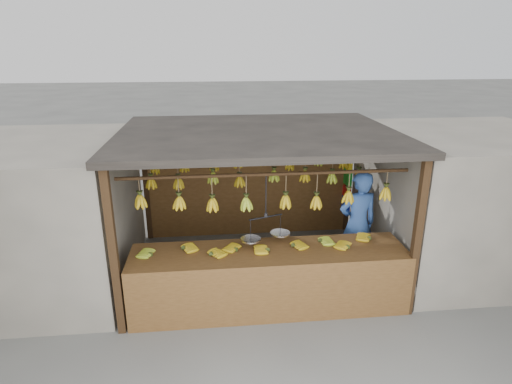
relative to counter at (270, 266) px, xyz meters
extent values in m
plane|color=#5B5B57|center=(-0.04, 1.23, -0.72)|extent=(80.00, 80.00, 0.00)
cube|color=black|center=(-2.04, -0.27, 0.43)|extent=(0.10, 0.10, 2.30)
cube|color=black|center=(1.96, -0.27, 0.43)|extent=(0.10, 0.10, 2.30)
cube|color=black|center=(-2.04, 2.73, 0.43)|extent=(0.10, 0.10, 2.30)
cube|color=black|center=(1.96, 2.73, 0.43)|extent=(0.10, 0.10, 2.30)
cube|color=black|center=(-0.04, 1.23, 1.63)|extent=(4.30, 3.30, 0.10)
cylinder|color=black|center=(-0.04, 0.23, 1.28)|extent=(4.00, 0.05, 0.05)
cylinder|color=black|center=(-0.04, 1.23, 1.28)|extent=(4.00, 0.05, 0.05)
cylinder|color=black|center=(-0.04, 2.23, 1.28)|extent=(4.00, 0.05, 0.05)
cube|color=brown|center=(-0.04, 2.73, 0.18)|extent=(4.00, 0.06, 1.80)
cube|color=slate|center=(-3.64, 1.23, 0.43)|extent=(3.00, 3.00, 2.30)
cube|color=slate|center=(3.56, 1.23, 0.43)|extent=(3.00, 3.00, 2.30)
cube|color=brown|center=(0.00, 0.13, 0.14)|extent=(3.92, 0.87, 0.08)
cube|color=brown|center=(0.00, -0.30, -0.27)|extent=(3.92, 0.04, 0.90)
cube|color=black|center=(-1.86, -0.25, -0.31)|extent=(0.07, 0.07, 0.82)
cube|color=black|center=(1.86, -0.25, -0.31)|extent=(0.07, 0.07, 0.82)
cube|color=black|center=(-1.86, 0.52, -0.31)|extent=(0.07, 0.07, 0.82)
cube|color=black|center=(1.86, 0.52, -0.31)|extent=(0.07, 0.07, 0.82)
ellipsoid|color=#92A523|center=(-1.64, 0.15, 0.21)|extent=(0.28, 0.25, 0.06)
ellipsoid|color=#AD8A12|center=(-1.20, 0.25, 0.21)|extent=(0.29, 0.26, 0.06)
ellipsoid|color=#AD8A12|center=(-0.80, 0.02, 0.21)|extent=(0.30, 0.29, 0.06)
ellipsoid|color=#AD8A12|center=(-0.45, 0.16, 0.21)|extent=(0.30, 0.29, 0.06)
ellipsoid|color=#AD8A12|center=(-0.03, 0.11, 0.21)|extent=(0.24, 0.19, 0.06)
ellipsoid|color=#AD8A12|center=(0.37, 0.17, 0.21)|extent=(0.29, 0.26, 0.06)
ellipsoid|color=#92A523|center=(0.78, 0.28, 0.21)|extent=(0.26, 0.21, 0.06)
ellipsoid|color=#AD8A12|center=(1.14, 0.08, 0.21)|extent=(0.30, 0.29, 0.06)
ellipsoid|color=#AD8A12|center=(1.54, 0.33, 0.21)|extent=(0.29, 0.27, 0.06)
ellipsoid|color=#AD8A12|center=(-1.74, 0.25, 0.95)|extent=(0.16, 0.16, 0.28)
ellipsoid|color=#AD8A12|center=(-1.22, 0.19, 0.93)|extent=(0.16, 0.16, 0.28)
ellipsoid|color=#AD8A12|center=(-0.78, 0.24, 0.87)|extent=(0.16, 0.16, 0.28)
ellipsoid|color=#92A523|center=(-0.32, 0.19, 0.88)|extent=(0.16, 0.16, 0.28)
ellipsoid|color=#AD8A12|center=(0.24, 0.26, 0.86)|extent=(0.16, 0.16, 0.28)
ellipsoid|color=#AD8A12|center=(0.68, 0.25, 0.84)|extent=(0.16, 0.16, 0.28)
ellipsoid|color=#AD8A12|center=(1.15, 0.28, 0.89)|extent=(0.16, 0.16, 0.28)
ellipsoid|color=#AD8A12|center=(1.65, 0.19, 0.96)|extent=(0.16, 0.16, 0.28)
ellipsoid|color=#AD8A12|center=(-1.73, 1.27, 0.88)|extent=(0.16, 0.16, 0.28)
ellipsoid|color=#AD8A12|center=(-1.30, 1.21, 0.88)|extent=(0.16, 0.16, 0.28)
ellipsoid|color=#92A523|center=(-0.76, 1.24, 0.95)|extent=(0.16, 0.16, 0.28)
ellipsoid|color=#AD8A12|center=(-0.33, 1.28, 0.86)|extent=(0.16, 0.16, 0.28)
ellipsoid|color=#92A523|center=(0.22, 1.24, 0.94)|extent=(0.16, 0.16, 0.28)
ellipsoid|color=#AD8A12|center=(0.73, 1.26, 0.92)|extent=(0.16, 0.16, 0.28)
ellipsoid|color=#92A523|center=(1.18, 1.24, 0.88)|extent=(0.16, 0.16, 0.28)
ellipsoid|color=#AD8A12|center=(1.63, 1.25, 0.90)|extent=(0.16, 0.16, 0.28)
ellipsoid|color=#AD8A12|center=(-1.78, 2.22, 0.85)|extent=(0.16, 0.16, 0.28)
ellipsoid|color=#AD8A12|center=(-1.26, 2.28, 0.85)|extent=(0.16, 0.16, 0.28)
ellipsoid|color=#AD8A12|center=(-0.72, 2.19, 0.88)|extent=(0.16, 0.16, 0.28)
ellipsoid|color=#AD8A12|center=(-0.29, 2.25, 0.90)|extent=(0.16, 0.16, 0.28)
ellipsoid|color=#AD8A12|center=(0.16, 2.28, 0.93)|extent=(0.16, 0.16, 0.28)
ellipsoid|color=#AD8A12|center=(0.66, 2.19, 0.85)|extent=(0.16, 0.16, 0.28)
ellipsoid|color=#92A523|center=(1.21, 2.22, 0.91)|extent=(0.16, 0.16, 0.28)
ellipsoid|color=#AD8A12|center=(1.69, 2.22, 0.84)|extent=(0.16, 0.16, 0.28)
cylinder|color=black|center=(-0.04, 0.23, 0.97)|extent=(0.02, 0.02, 0.63)
cylinder|color=black|center=(-0.04, 0.23, 0.65)|extent=(0.49, 0.19, 0.02)
cylinder|color=silver|center=(-0.26, 0.16, 0.35)|extent=(0.28, 0.28, 0.02)
cylinder|color=silver|center=(0.18, 0.31, 0.35)|extent=(0.28, 0.28, 0.02)
imported|color=#3359A5|center=(1.56, 0.93, 0.17)|extent=(0.71, 0.52, 1.79)
cube|color=yellow|center=(1.90, 2.58, 0.77)|extent=(0.08, 0.26, 0.34)
cube|color=#199926|center=(1.90, 2.58, 0.48)|extent=(0.08, 0.26, 0.34)
cube|color=red|center=(1.90, 2.58, 0.09)|extent=(0.08, 0.26, 0.34)
cube|color=#1426BF|center=(1.90, 2.58, -0.12)|extent=(0.08, 0.26, 0.34)
camera|label=1|loc=(-0.76, -5.26, 2.94)|focal=30.00mm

